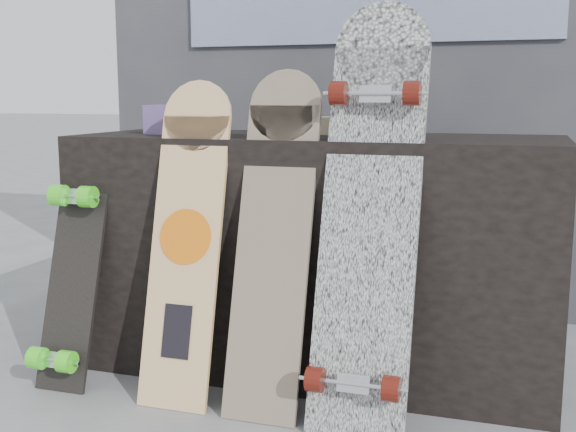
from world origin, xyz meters
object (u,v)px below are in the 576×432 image
(vendor_table, at_px, (315,253))
(skateboard_dark, at_px, (72,263))
(longboard_geisha, at_px, (187,232))
(longboard_cascadia, at_px, (370,204))
(longboard_celtic, at_px, (275,230))

(vendor_table, relative_size, skateboard_dark, 2.05)
(vendor_table, height_order, skateboard_dark, vendor_table)
(skateboard_dark, bearing_deg, longboard_geisha, 3.00)
(vendor_table, height_order, longboard_cascadia, longboard_cascadia)
(skateboard_dark, bearing_deg, longboard_cascadia, 2.57)
(longboard_geisha, distance_m, skateboard_dark, 0.42)
(longboard_cascadia, bearing_deg, skateboard_dark, -177.43)
(longboard_celtic, bearing_deg, vendor_table, 85.29)
(longboard_celtic, xyz_separation_m, longboard_cascadia, (0.29, 0.01, 0.09))
(longboard_geisha, bearing_deg, vendor_table, 49.61)
(vendor_table, xyz_separation_m, longboard_cascadia, (0.26, -0.34, 0.23))
(vendor_table, xyz_separation_m, longboard_geisha, (-0.31, -0.36, 0.12))
(vendor_table, relative_size, longboard_celtic, 1.58)
(longboard_cascadia, bearing_deg, longboard_celtic, -178.81)
(vendor_table, bearing_deg, skateboard_dark, -151.67)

